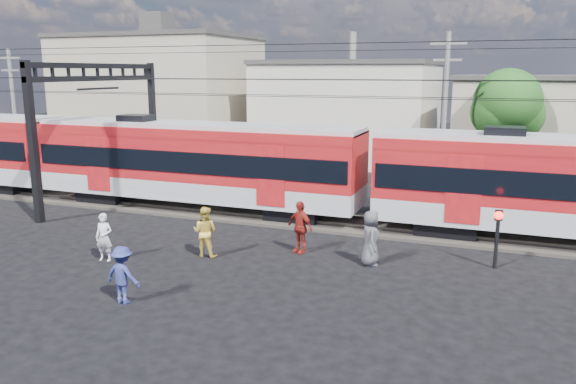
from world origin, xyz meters
The scene contains 17 objects.
ground centered at (0.00, 0.00, 0.00)m, with size 120.00×120.00×0.00m, color black.
track_bed centered at (0.00, 8.00, 0.06)m, with size 70.00×3.40×0.12m, color #2D2823.
rail_near centered at (0.00, 7.25, 0.18)m, with size 70.00×0.12×0.12m, color #59544C.
rail_far centered at (0.00, 8.75, 0.18)m, with size 70.00×0.12×0.12m, color #59544C.
commuter_train centered at (-4.46, 8.00, 2.40)m, with size 50.30×3.08×4.17m.
catenary centered at (-8.65, 8.00, 5.14)m, with size 70.00×9.30×7.52m.
building_west centered at (-17.00, 24.00, 4.66)m, with size 14.28×10.20×9.30m.
building_midwest centered at (-2.00, 27.00, 3.66)m, with size 12.24×12.24×7.30m.
utility_pole_mid centered at (6.00, 15.00, 4.53)m, with size 1.80×0.24×8.50m.
utility_pole_west centered at (-22.00, 14.00, 4.28)m, with size 1.80×0.24×8.00m.
tree_near centered at (9.19, 18.09, 4.66)m, with size 3.82×3.64×6.72m.
pedestrian_a centered at (-3.96, 0.33, 0.85)m, with size 0.62×0.41×1.70m, color silver.
pedestrian_b centered at (-0.86, 2.00, 0.92)m, with size 0.89×0.70×1.84m, color #E3BE47.
pedestrian_c centered at (-1.02, -2.53, 0.85)m, with size 1.10×0.63×1.70m, color navy.
pedestrian_d centered at (2.18, 3.60, 0.97)m, with size 1.14×0.47×1.94m, color maroon.
pedestrian_e centered at (4.89, 3.19, 0.96)m, with size 0.94×0.61×1.92m, color #49494E.
crossing_signal centered at (8.94, 4.38, 1.41)m, with size 0.30×0.30×2.04m.
Camera 1 is at (8.80, -15.02, 6.56)m, focal length 35.00 mm.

